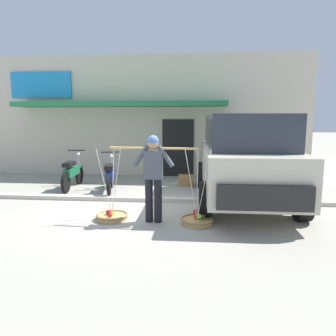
% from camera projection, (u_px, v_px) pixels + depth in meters
% --- Properties ---
extents(ground_plane, '(90.00, 90.00, 0.00)m').
position_uv_depth(ground_plane, '(137.00, 209.00, 6.98)').
color(ground_plane, '#9E998C').
extents(sidewalk_curb, '(20.00, 0.24, 0.10)m').
position_uv_depth(sidewalk_curb, '(142.00, 199.00, 7.66)').
color(sidewalk_curb, '#BAB4A5').
rests_on(sidewalk_curb, ground).
extents(fruit_vendor, '(1.70, 0.22, 1.70)m').
position_uv_depth(fruit_vendor, '(153.00, 173.00, 5.96)').
color(fruit_vendor, black).
rests_on(fruit_vendor, ground).
extents(fruit_basket_left_side, '(0.64, 0.64, 1.45)m').
position_uv_depth(fruit_basket_left_side, '(112.00, 216.00, 6.23)').
color(fruit_basket_left_side, tan).
rests_on(fruit_basket_left_side, ground).
extents(fruit_basket_right_side, '(0.64, 0.64, 1.45)m').
position_uv_depth(fruit_basket_right_side, '(197.00, 220.00, 5.97)').
color(fruit_basket_right_side, tan).
rests_on(fruit_basket_right_side, ground).
extents(motorcycle_nearest_shop, '(0.54, 1.82, 1.09)m').
position_uv_depth(motorcycle_nearest_shop, '(72.00, 173.00, 9.02)').
color(motorcycle_nearest_shop, black).
rests_on(motorcycle_nearest_shop, ground).
extents(motorcycle_second_in_row, '(0.59, 1.80, 1.09)m').
position_uv_depth(motorcycle_second_in_row, '(110.00, 176.00, 8.51)').
color(motorcycle_second_in_row, black).
rests_on(motorcycle_second_in_row, ground).
extents(parked_truck, '(2.19, 4.83, 2.10)m').
position_uv_depth(parked_truck, '(243.00, 155.00, 7.57)').
color(parked_truck, beige).
rests_on(parked_truck, ground).
extents(storefront_building, '(13.00, 6.00, 4.20)m').
position_uv_depth(storefront_building, '(137.00, 117.00, 13.41)').
color(storefront_building, beige).
rests_on(storefront_building, ground).
extents(wooden_crate, '(0.44, 0.36, 0.32)m').
position_uv_depth(wooden_crate, '(186.00, 180.00, 9.46)').
color(wooden_crate, olive).
rests_on(wooden_crate, ground).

